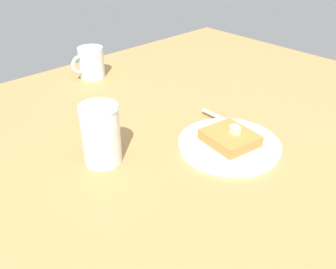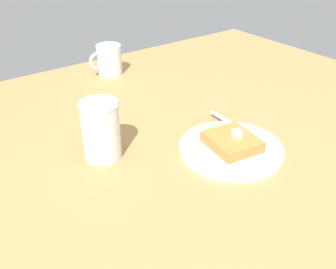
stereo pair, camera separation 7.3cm
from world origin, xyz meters
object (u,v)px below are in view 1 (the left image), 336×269
Objects in this scene: plate at (229,144)px; fork at (231,124)px; syrup_jar at (101,136)px; coffee_mug at (91,63)px.

fork is at bearing -144.43° from plate.
fork is 1.34× the size of syrup_jar.
plate is 1.77× the size of syrup_jar.
syrup_jar is (21.83, -13.80, 4.98)cm from plate.
coffee_mug reaches higher than plate.
syrup_jar is 1.18× the size of coffee_mug.
plate is at bearing 89.23° from coffee_mug.
plate is 2.09× the size of coffee_mug.
syrup_jar reaches higher than plate.
syrup_jar is at bearing -18.21° from fork.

